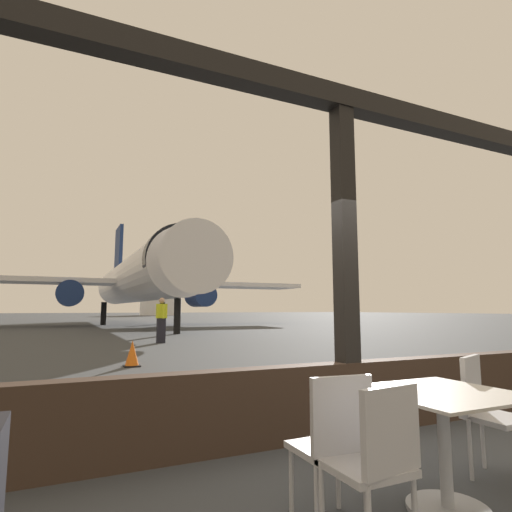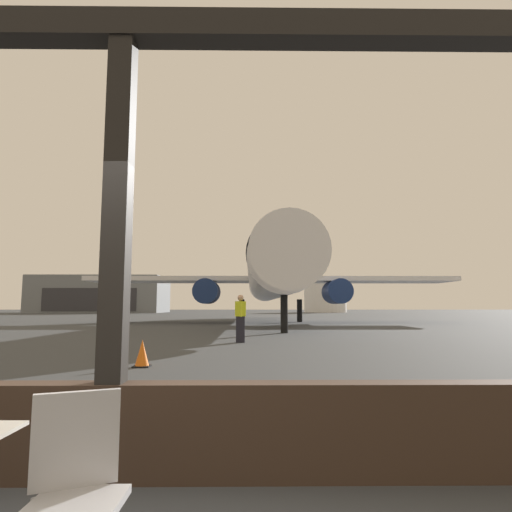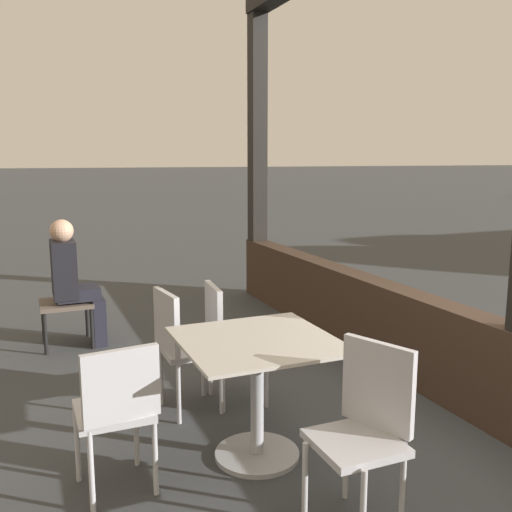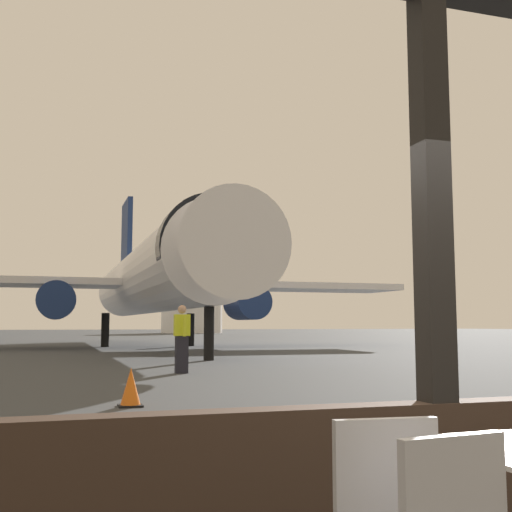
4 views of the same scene
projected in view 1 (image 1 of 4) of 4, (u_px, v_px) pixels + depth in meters
The scene contains 10 objects.
ground_plane at pixel (93, 323), 40.35m from camera, with size 220.00×220.00×0.00m, color #383A3D.
window_frame at pixel (347, 309), 4.53m from camera, with size 8.96×0.24×3.84m.
dining_table at pixel (444, 434), 2.75m from camera, with size 0.90×0.90×0.75m.
cafe_chair_window_right at pixel (486, 405), 3.31m from camera, with size 0.50×0.50×0.92m.
cafe_chair_aisle_left at pixel (377, 455), 2.19m from camera, with size 0.43×0.43×0.90m.
cafe_chair_aisle_right at pixel (334, 437), 2.50m from camera, with size 0.42×0.42×0.90m.
airplane at pixel (139, 279), 33.69m from camera, with size 29.11×32.96×10.60m.
ground_crew_worker at pixel (161, 319), 16.10m from camera, with size 0.40×0.57×1.74m.
traffic_cone at pixel (132, 354), 9.49m from camera, with size 0.36×0.36×0.59m.
fuel_storage_tank at pixel (161, 301), 88.41m from camera, with size 8.56×8.56×5.97m, color white.
Camera 1 is at (-2.82, -3.73, 1.30)m, focal length 29.21 mm.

